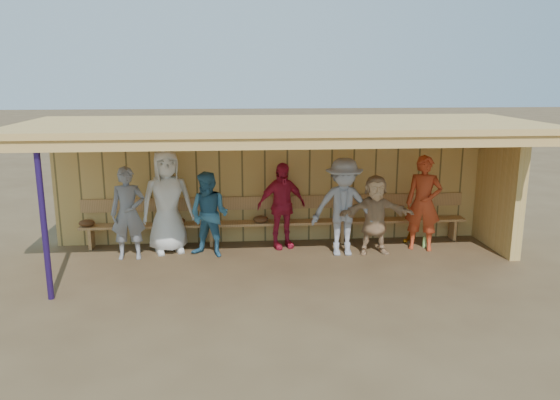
# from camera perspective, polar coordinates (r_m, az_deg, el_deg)

# --- Properties ---
(ground) EXTENTS (90.00, 90.00, 0.00)m
(ground) POSITION_cam_1_polar(r_m,az_deg,el_deg) (9.91, 0.17, -6.38)
(ground) COLOR brown
(ground) RESTS_ON ground
(player_a) EXTENTS (0.64, 0.44, 1.69)m
(player_a) POSITION_cam_1_polar(r_m,az_deg,el_deg) (10.19, -15.58, -1.35)
(player_a) COLOR gray
(player_a) RESTS_ON ground
(player_b) EXTENTS (1.09, 0.86, 1.95)m
(player_b) POSITION_cam_1_polar(r_m,az_deg,el_deg) (10.38, -11.70, -0.15)
(player_b) COLOR white
(player_b) RESTS_ON ground
(player_c) EXTENTS (0.94, 0.86, 1.57)m
(player_c) POSITION_cam_1_polar(r_m,az_deg,el_deg) (10.04, -7.40, -1.53)
(player_c) COLOR teal
(player_c) RESTS_ON ground
(player_d) EXTENTS (1.05, 0.68, 1.66)m
(player_d) POSITION_cam_1_polar(r_m,az_deg,el_deg) (10.45, 0.15, -0.59)
(player_d) COLOR red
(player_d) RESTS_ON ground
(player_e) EXTENTS (1.21, 0.74, 1.82)m
(player_e) POSITION_cam_1_polar(r_m,az_deg,el_deg) (10.08, 6.64, -0.74)
(player_e) COLOR #94959C
(player_e) RESTS_ON ground
(player_f) EXTENTS (1.39, 0.45, 1.49)m
(player_f) POSITION_cam_1_polar(r_m,az_deg,el_deg) (10.27, 9.90, -1.53)
(player_f) COLOR tan
(player_f) RESTS_ON ground
(player_g) EXTENTS (0.77, 0.64, 1.81)m
(player_g) POSITION_cam_1_polar(r_m,az_deg,el_deg) (10.68, 14.77, -0.32)
(player_g) COLOR #B73D1D
(player_g) RESTS_ON ground
(dugout_structure) EXTENTS (8.80, 3.20, 2.50)m
(dugout_structure) POSITION_cam_1_polar(r_m,az_deg,el_deg) (10.19, 2.02, 4.00)
(dugout_structure) COLOR tan
(dugout_structure) RESTS_ON ground
(bench) EXTENTS (7.60, 0.34, 0.93)m
(bench) POSITION_cam_1_polar(r_m,az_deg,el_deg) (10.81, -0.35, -1.79)
(bench) COLOR tan
(bench) RESTS_ON ground
(dugout_equipment) EXTENTS (6.67, 0.62, 0.80)m
(dugout_equipment) POSITION_cam_1_polar(r_m,az_deg,el_deg) (10.67, -6.09, -2.28)
(dugout_equipment) COLOR orange
(dugout_equipment) RESTS_ON ground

